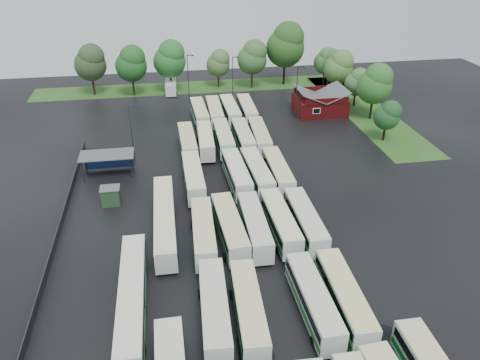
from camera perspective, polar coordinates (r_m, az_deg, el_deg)
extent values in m
plane|color=black|center=(57.79, 0.02, -7.97)|extent=(160.00, 160.00, 0.00)
cube|color=maroon|center=(99.62, 9.69, 8.99)|extent=(10.00, 8.00, 3.40)
cube|color=#4C4F51|center=(98.03, 8.41, 10.38)|extent=(5.07, 8.60, 2.19)
cube|color=#4C4F51|center=(99.63, 11.20, 10.44)|extent=(5.07, 8.60, 2.19)
cube|color=maroon|center=(95.36, 10.56, 9.43)|extent=(9.00, 0.20, 1.20)
cube|color=silver|center=(95.30, 9.32, 8.31)|extent=(1.60, 0.12, 1.20)
cylinder|color=#2D2D30|center=(74.62, -18.61, 0.96)|extent=(0.16, 0.16, 3.40)
cylinder|color=#2D2D30|center=(73.70, -13.11, 1.42)|extent=(0.16, 0.16, 3.40)
cylinder|color=#2D2D30|center=(77.45, -18.33, 2.05)|extent=(0.16, 0.16, 3.40)
cylinder|color=#2D2D30|center=(76.57, -13.03, 2.50)|extent=(0.16, 0.16, 3.40)
cube|color=#4C4F51|center=(74.73, -15.97, 2.97)|extent=(8.20, 4.20, 0.15)
cube|color=navy|center=(77.24, -15.67, 2.30)|extent=(7.60, 0.08, 2.60)
cube|color=#1C3C22|center=(67.67, -15.48, -1.92)|extent=(2.50, 2.00, 2.50)
cube|color=#4C4F51|center=(67.04, -15.62, -0.95)|extent=(2.70, 2.20, 0.12)
cube|color=#28561A|center=(116.22, -4.42, 11.27)|extent=(80.00, 10.00, 0.01)
cube|color=#28561A|center=(103.80, 14.91, 8.24)|extent=(10.00, 50.00, 0.01)
cube|color=#2D2D30|center=(65.15, -20.94, -4.83)|extent=(0.10, 50.00, 1.20)
cube|color=silver|center=(46.91, -3.14, -15.44)|extent=(3.15, 12.28, 2.79)
cube|color=black|center=(46.52, -3.16, -14.95)|extent=(3.18, 11.79, 0.89)
cube|color=#1E6E2C|center=(47.34, -3.12, -15.97)|extent=(3.19, 12.03, 0.61)
cube|color=beige|center=(45.92, -3.19, -14.14)|extent=(3.03, 11.91, 0.12)
cylinder|color=black|center=(45.24, -2.47, -20.10)|extent=(2.58, 0.97, 0.97)
cylinder|color=black|center=(50.69, -3.64, -13.55)|extent=(2.58, 0.97, 0.97)
cube|color=silver|center=(46.92, 1.05, -15.45)|extent=(3.05, 11.95, 2.71)
cube|color=black|center=(46.55, 1.05, -14.97)|extent=(3.09, 11.48, 0.87)
cube|color=#18712F|center=(47.34, 1.04, -15.97)|extent=(3.09, 11.72, 0.60)
cube|color=beige|center=(45.96, 1.06, -14.19)|extent=(2.94, 11.59, 0.12)
cylinder|color=black|center=(45.34, 1.96, -19.97)|extent=(2.52, 0.95, 0.95)
cylinder|color=black|center=(50.57, 0.23, -13.62)|extent=(2.52, 0.95, 0.95)
cube|color=silver|center=(48.33, 8.93, -14.27)|extent=(2.61, 11.97, 2.74)
cube|color=black|center=(47.96, 8.98, -13.79)|extent=(2.67, 11.49, 0.88)
cube|color=#1C6E2B|center=(48.74, 8.88, -14.80)|extent=(2.66, 11.73, 0.60)
cube|color=beige|center=(47.38, 9.06, -13.01)|extent=(2.51, 11.61, 0.12)
cylinder|color=black|center=(46.77, 10.28, -18.61)|extent=(2.54, 0.96, 0.96)
cylinder|color=black|center=(51.92, 7.52, -12.59)|extent=(2.54, 0.96, 0.96)
cube|color=silver|center=(49.19, 12.58, -13.73)|extent=(2.88, 12.24, 2.79)
cube|color=black|center=(48.82, 12.65, -13.24)|extent=(2.92, 11.76, 0.89)
cube|color=#0D7324|center=(49.60, 12.51, -14.26)|extent=(2.92, 12.00, 0.61)
cube|color=#E1DE8E|center=(48.25, 12.77, -12.45)|extent=(2.77, 11.87, 0.12)
cylinder|color=black|center=(47.64, 14.13, -18.02)|extent=(2.59, 0.97, 0.97)
cylinder|color=black|center=(52.78, 10.90, -12.10)|extent=(2.59, 0.97, 0.97)
cube|color=silver|center=(57.06, -4.49, -6.35)|extent=(2.99, 12.12, 2.76)
cube|color=black|center=(56.74, -4.51, -5.90)|extent=(3.03, 11.64, 0.88)
cube|color=#156928|center=(57.41, -4.46, -6.85)|extent=(3.03, 11.88, 0.61)
cube|color=beige|center=(56.25, -4.54, -5.16)|extent=(2.88, 11.75, 0.12)
cylinder|color=black|center=(54.79, -4.03, -9.81)|extent=(2.56, 0.96, 0.96)
cylinder|color=black|center=(61.00, -4.79, -5.37)|extent=(2.56, 0.96, 0.96)
cube|color=silver|center=(57.68, -1.27, -5.78)|extent=(3.15, 12.42, 2.82)
cube|color=black|center=(57.36, -1.28, -5.31)|extent=(3.19, 11.93, 0.90)
cube|color=#057B23|center=(58.03, -1.27, -6.28)|extent=(3.19, 12.17, 0.62)
cube|color=beige|center=(56.87, -1.29, -4.56)|extent=(3.03, 12.04, 0.12)
cylinder|color=black|center=(55.36, -0.65, -9.25)|extent=(2.62, 0.98, 0.98)
cylinder|color=black|center=(61.71, -1.80, -4.82)|extent=(2.62, 0.98, 0.98)
cube|color=silver|center=(58.01, 1.76, -5.59)|extent=(2.74, 12.17, 2.78)
cube|color=black|center=(57.70, 1.77, -5.14)|extent=(2.79, 11.69, 0.89)
cube|color=#0C721F|center=(58.36, 1.76, -6.09)|extent=(2.79, 11.93, 0.61)
cube|color=beige|center=(57.22, 1.79, -4.40)|extent=(2.63, 11.81, 0.12)
cylinder|color=black|center=(55.75, 2.52, -8.98)|extent=(2.58, 0.97, 0.97)
cylinder|color=black|center=(61.95, 1.05, -4.67)|extent=(2.58, 0.97, 0.97)
cube|color=silver|center=(58.90, 4.89, -5.10)|extent=(2.77, 12.23, 2.79)
cube|color=black|center=(58.60, 4.91, -4.65)|extent=(2.82, 11.74, 0.89)
cube|color=#1D792E|center=(59.25, 4.87, -5.60)|extent=(2.82, 11.98, 0.61)
cube|color=beige|center=(58.12, 4.95, -3.91)|extent=(2.66, 11.86, 0.12)
cylinder|color=black|center=(56.65, 5.79, -8.43)|extent=(2.59, 0.97, 0.97)
cylinder|color=black|center=(62.82, 3.99, -4.22)|extent=(2.59, 0.97, 0.97)
cube|color=silver|center=(59.39, 7.94, -4.97)|extent=(2.65, 12.29, 2.81)
cube|color=black|center=(59.08, 7.97, -4.52)|extent=(2.71, 11.80, 0.90)
cube|color=#16752D|center=(59.73, 7.90, -5.47)|extent=(2.70, 12.04, 0.62)
cube|color=beige|center=(58.60, 8.03, -3.79)|extent=(2.55, 11.92, 0.12)
cylinder|color=black|center=(57.16, 8.98, -8.28)|extent=(2.61, 0.98, 0.98)
cylinder|color=black|center=(63.28, 6.84, -4.11)|extent=(2.61, 0.98, 0.98)
cube|color=silver|center=(69.14, -5.71, 0.34)|extent=(2.64, 12.31, 2.82)
cube|color=black|center=(68.87, -5.73, 0.75)|extent=(2.70, 11.82, 0.90)
cube|color=#176E25|center=(69.43, -5.68, -0.11)|extent=(2.69, 12.07, 0.62)
cube|color=beige|center=(68.46, -5.76, 1.42)|extent=(2.53, 11.94, 0.12)
cylinder|color=black|center=(66.41, -5.38, -2.32)|extent=(2.61, 0.98, 0.98)
cylinder|color=black|center=(73.27, -5.90, 0.80)|extent=(2.61, 0.98, 0.98)
cube|color=silver|center=(69.69, -0.41, 0.74)|extent=(2.91, 12.36, 2.82)
cube|color=black|center=(69.43, -0.41, 1.15)|extent=(2.95, 11.87, 0.90)
cube|color=#08701A|center=(69.99, -0.41, 0.29)|extent=(2.95, 12.12, 0.62)
cube|color=silver|center=(69.02, -0.41, 1.81)|extent=(2.79, 11.99, 0.12)
cylinder|color=black|center=(66.99, 0.13, -1.88)|extent=(2.61, 0.98, 0.98)
cylinder|color=black|center=(73.79, -0.90, 1.18)|extent=(2.61, 0.98, 0.98)
cube|color=silver|center=(70.08, 2.07, 0.90)|extent=(3.01, 12.49, 2.84)
cube|color=black|center=(69.82, 2.08, 1.31)|extent=(3.06, 12.00, 0.91)
cube|color=#0C7B27|center=(70.37, 2.06, 0.45)|extent=(3.06, 12.25, 0.63)
cube|color=beige|center=(69.41, 2.09, 1.98)|extent=(2.90, 12.12, 0.12)
cylinder|color=black|center=(67.37, 2.72, -1.72)|extent=(2.64, 0.99, 0.99)
cylinder|color=black|center=(74.19, 1.45, 1.33)|extent=(2.64, 0.99, 0.99)
cube|color=silver|center=(70.60, 4.61, 1.02)|extent=(2.75, 12.29, 2.81)
cube|color=black|center=(70.34, 4.63, 1.42)|extent=(2.80, 11.80, 0.90)
cube|color=#0F6D23|center=(70.89, 4.59, 0.58)|extent=(2.80, 12.04, 0.62)
cube|color=beige|center=(69.94, 4.66, 2.07)|extent=(2.64, 11.92, 0.12)
cylinder|color=black|center=(67.96, 5.35, -1.54)|extent=(2.60, 0.98, 0.98)
cylinder|color=black|center=(74.62, 3.86, 1.44)|extent=(2.60, 0.98, 0.98)
cube|color=silver|center=(80.89, -6.42, 4.62)|extent=(2.70, 11.99, 2.74)
cube|color=black|center=(80.67, -6.44, 4.98)|extent=(2.75, 11.51, 0.88)
cube|color=#0E7426|center=(81.14, -6.40, 4.23)|extent=(2.74, 11.75, 0.60)
cube|color=#CFCB89|center=(80.33, -6.48, 5.55)|extent=(2.59, 11.63, 0.12)
cylinder|color=black|center=(78.00, -6.17, 2.58)|extent=(2.54, 0.96, 0.96)
cylinder|color=black|center=(84.94, -6.55, 4.81)|extent=(2.54, 0.96, 0.96)
cube|color=silver|center=(81.23, -4.22, 4.82)|extent=(2.97, 11.93, 2.71)
cube|color=black|center=(81.02, -4.23, 5.17)|extent=(3.01, 11.46, 0.87)
cube|color=#05701F|center=(81.47, -4.21, 4.44)|extent=(3.01, 11.70, 0.60)
cube|color=beige|center=(80.68, -4.26, 5.73)|extent=(2.86, 11.57, 0.12)
cylinder|color=black|center=(78.37, -3.90, 2.82)|extent=(2.52, 0.95, 0.95)
cylinder|color=black|center=(85.23, -4.45, 4.99)|extent=(2.52, 0.95, 0.95)
cube|color=silver|center=(81.86, -2.02, 5.11)|extent=(2.68, 12.19, 2.79)
cube|color=black|center=(81.64, -2.03, 5.47)|extent=(2.73, 11.70, 0.89)
cube|color=#05711C|center=(82.11, -2.02, 4.72)|extent=(2.72, 11.95, 0.61)
cube|color=beige|center=(81.30, -2.04, 6.05)|extent=(2.57, 11.82, 0.12)
cylinder|color=black|center=(78.93, -1.62, 3.08)|extent=(2.58, 0.97, 0.97)
cylinder|color=black|center=(85.96, -2.36, 5.28)|extent=(2.58, 0.97, 0.97)
cube|color=silver|center=(82.19, 0.39, 5.21)|extent=(2.56, 12.01, 2.75)
cube|color=black|center=(81.97, 0.39, 5.56)|extent=(2.62, 11.53, 0.88)
cube|color=#127C27|center=(82.43, 0.39, 4.83)|extent=(2.61, 11.77, 0.60)
cube|color=beige|center=(81.63, 0.39, 6.13)|extent=(2.46, 11.65, 0.12)
cylinder|color=black|center=(79.31, 0.86, 3.21)|extent=(2.55, 0.96, 0.96)
cylinder|color=black|center=(86.21, -0.06, 5.37)|extent=(2.55, 0.96, 0.96)
cube|color=silver|center=(82.53, 2.40, 5.31)|extent=(3.17, 12.33, 2.80)
cube|color=black|center=(82.31, 2.41, 5.67)|extent=(3.21, 11.84, 0.90)
cube|color=#117824|center=(82.77, 2.39, 4.92)|extent=(3.21, 12.09, 0.62)
cube|color=beige|center=(81.97, 2.42, 6.24)|extent=(3.05, 11.96, 0.12)
cylinder|color=black|center=(79.62, 2.95, 3.29)|extent=(2.60, 0.98, 0.98)
cylinder|color=black|center=(86.59, 1.86, 5.47)|extent=(2.60, 0.98, 0.98)
cube|color=silver|center=(93.73, -4.95, 8.11)|extent=(2.83, 12.03, 2.74)
cube|color=black|center=(93.54, -4.96, 8.43)|extent=(2.87, 11.55, 0.88)
cube|color=#1D7A34|center=(93.94, -4.94, 7.77)|extent=(2.87, 11.79, 0.60)
cube|color=beige|center=(93.25, -4.99, 8.93)|extent=(2.72, 11.67, 0.12)
cylinder|color=black|center=(90.67, -4.69, 6.47)|extent=(2.54, 0.96, 0.96)
cylinder|color=black|center=(97.79, -5.12, 8.13)|extent=(2.54, 0.96, 0.96)
cube|color=silver|center=(94.02, -3.10, 8.27)|extent=(2.79, 12.23, 2.79)
cube|color=black|center=(93.83, -3.11, 8.59)|extent=(2.84, 11.74, 0.89)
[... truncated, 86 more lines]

